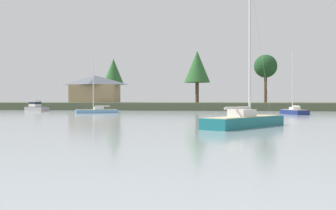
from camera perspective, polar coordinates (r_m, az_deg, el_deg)
name	(u,v)px	position (r m, az deg, el deg)	size (l,w,h in m)	color
far_shore_bank	(184,105)	(100.14, 2.35, -0.07)	(223.49, 42.64, 1.55)	#4C563D
cruiser_grey	(35,109)	(79.58, -18.78, -0.50)	(6.46, 4.60, 3.42)	gray
sailboat_skyblue	(97,112)	(64.30, -10.30, -1.00)	(6.77, 4.58, 9.03)	#669ECC
sailboat_teal	(245,124)	(30.73, 11.09, -2.68)	(6.57, 8.91, 12.48)	#196B70
sailboat_navy	(294,113)	(60.87, 17.81, -1.11)	(3.51, 6.55, 9.69)	navy
mooring_buoy_orange	(41,112)	(71.52, -17.91, -0.96)	(0.35, 0.35, 0.40)	orange
shore_tree_inland_a	(266,67)	(97.38, 13.98, 5.43)	(5.51, 5.51, 11.49)	brown
shore_tree_far_right	(197,67)	(90.24, 4.25, 5.54)	(5.90, 5.90, 11.87)	brown
shore_tree_far_left	(113,72)	(102.75, -7.92, 4.75)	(5.44, 5.44, 11.26)	brown
cottage_hillside	(95,88)	(99.98, -10.56, 2.39)	(12.33, 6.56, 6.81)	tan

